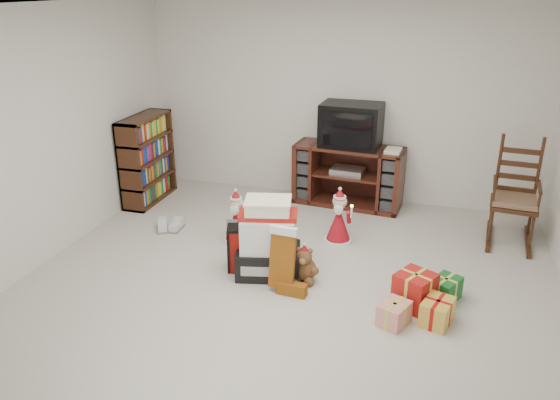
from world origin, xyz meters
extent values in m
cube|color=beige|center=(0.00, 0.00, -0.01)|extent=(5.00, 5.00, 0.01)
cube|color=white|center=(0.00, 0.00, 2.50)|extent=(5.00, 5.00, 0.01)
cube|color=white|center=(0.00, 2.50, 1.25)|extent=(5.00, 0.01, 2.50)
cube|color=white|center=(0.00, -2.50, 1.25)|extent=(5.00, 0.01, 2.50)
cube|color=white|center=(-2.50, 0.00, 1.25)|extent=(0.01, 5.00, 2.50)
cube|color=#451E13|center=(0.19, 2.23, 0.39)|extent=(1.39, 0.60, 0.77)
cube|color=#ACACAE|center=(0.19, 2.20, 0.46)|extent=(0.43, 0.33, 0.08)
cube|color=#3D2010|center=(-2.32, 1.65, 0.56)|extent=(0.30, 0.91, 1.12)
cube|color=#3D2010|center=(2.09, 1.66, 0.43)|extent=(0.51, 0.50, 0.05)
cube|color=#876549|center=(2.09, 1.66, 0.49)|extent=(0.47, 0.46, 0.06)
cube|color=#3D2010|center=(2.09, 1.87, 0.83)|extent=(0.41, 0.09, 0.74)
cube|color=#3D2010|center=(2.09, 1.66, 0.03)|extent=(0.54, 0.83, 0.06)
cube|color=black|center=(-0.24, 0.22, 0.14)|extent=(0.69, 0.56, 0.27)
cube|color=silver|center=(-0.24, 0.22, 0.44)|extent=(0.58, 0.49, 0.33)
cube|color=#A41712|center=(-0.24, 0.22, 0.63)|extent=(0.60, 0.41, 0.05)
cube|color=beige|center=(-0.24, 0.22, 0.71)|extent=(0.47, 0.40, 0.11)
cube|color=maroon|center=(-0.47, 0.24, 0.23)|extent=(0.40, 0.29, 0.47)
cube|color=black|center=(-0.47, 0.32, 0.53)|extent=(0.19, 0.08, 0.03)
ellipsoid|color=brown|center=(0.13, 0.20, 0.12)|extent=(0.23, 0.20, 0.24)
sphere|color=brown|center=(0.13, 0.17, 0.26)|extent=(0.15, 0.15, 0.15)
cone|color=maroon|center=(0.29, 1.10, 0.21)|extent=(0.29, 0.29, 0.41)
sphere|color=#D0AE91|center=(0.29, 1.10, 0.47)|extent=(0.14, 0.14, 0.14)
cone|color=maroon|center=(0.29, 1.10, 0.58)|extent=(0.12, 0.12, 0.10)
cylinder|color=silver|center=(0.44, 0.99, 0.43)|extent=(0.02, 0.02, 0.12)
cone|color=maroon|center=(-0.79, 0.80, 0.20)|extent=(0.28, 0.28, 0.40)
sphere|color=#D0AE91|center=(-0.79, 0.80, 0.45)|extent=(0.14, 0.14, 0.14)
cone|color=maroon|center=(-0.79, 0.80, 0.55)|extent=(0.12, 0.12, 0.10)
cylinder|color=silver|center=(-0.64, 0.69, 0.41)|extent=(0.02, 0.02, 0.12)
cube|color=silver|center=(-1.72, 0.86, 0.05)|extent=(0.22, 0.27, 0.09)
cube|color=silver|center=(-1.56, 0.86, 0.05)|extent=(0.13, 0.26, 0.09)
cube|color=#A41712|center=(1.17, -0.03, 0.13)|extent=(0.26, 0.26, 0.26)
cube|color=#1A6B28|center=(1.37, 0.23, 0.13)|extent=(0.26, 0.26, 0.26)
cube|color=gold|center=(1.42, -0.18, 0.13)|extent=(0.26, 0.26, 0.26)
cube|color=silver|center=(1.12, -0.38, 0.13)|extent=(0.26, 0.26, 0.26)
cube|color=black|center=(0.19, 2.26, 1.04)|extent=(0.75, 0.55, 0.53)
cube|color=black|center=(0.19, 2.00, 1.04)|extent=(0.62, 0.06, 0.43)
camera|label=1|loc=(1.20, -4.27, 2.67)|focal=35.00mm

